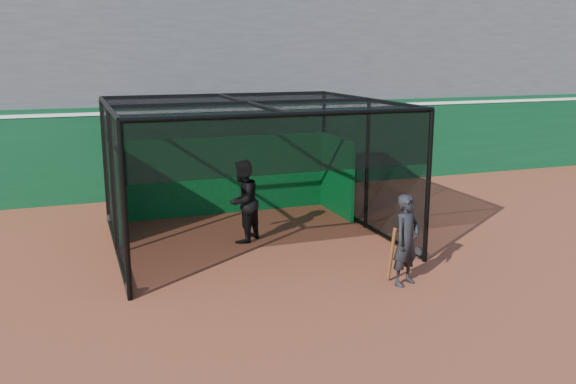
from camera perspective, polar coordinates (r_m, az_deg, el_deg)
name	(u,v)px	position (r m, az deg, el deg)	size (l,w,h in m)	color
ground	(268,314)	(9.47, -1.92, -11.35)	(120.00, 120.00, 0.00)	brown
outfield_wall	(172,149)	(17.13, -10.76, 3.93)	(50.00, 0.50, 2.50)	#0B3D1E
grandstand	(149,34)	(20.67, -12.88, 14.21)	(50.00, 7.85, 8.95)	#4C4C4F
batting_cage	(249,173)	(12.72, -3.67, 1.79)	(5.57, 5.05, 2.89)	black
batter	(243,201)	(12.73, -4.27, -0.86)	(0.84, 0.66, 1.74)	black
on_deck_player	(406,240)	(10.54, 11.01, -4.46)	(0.68, 0.58, 1.58)	black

